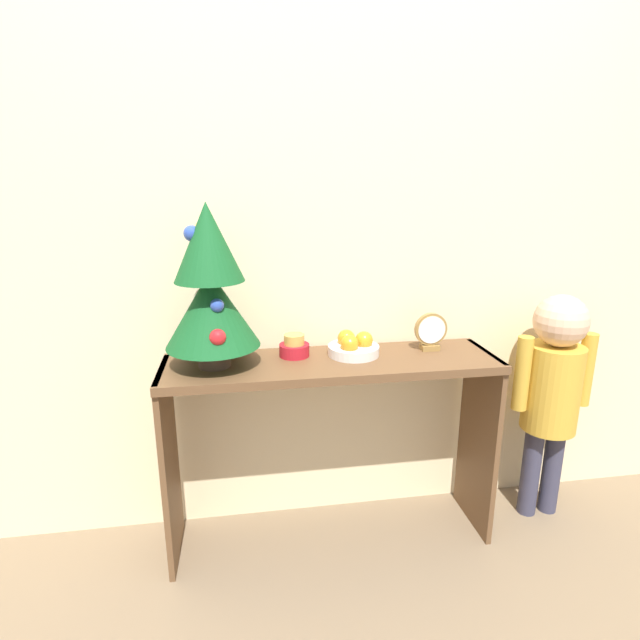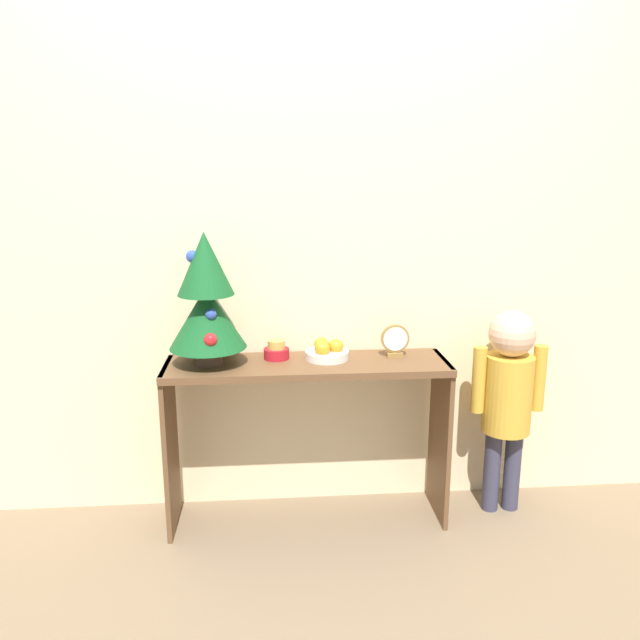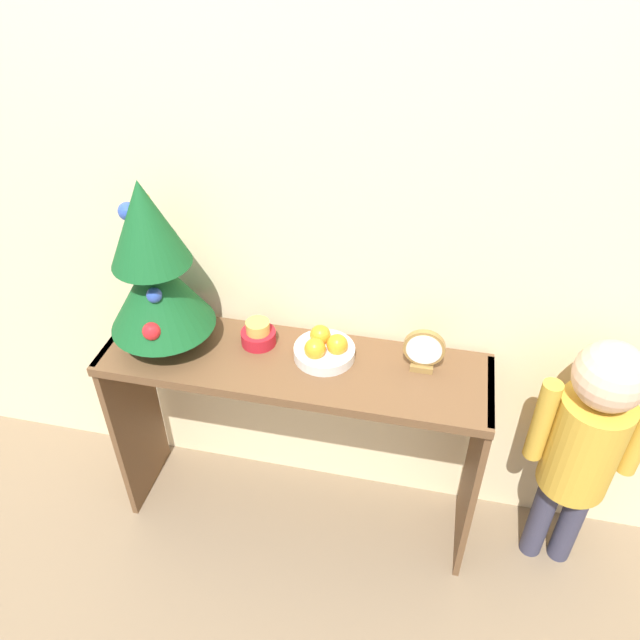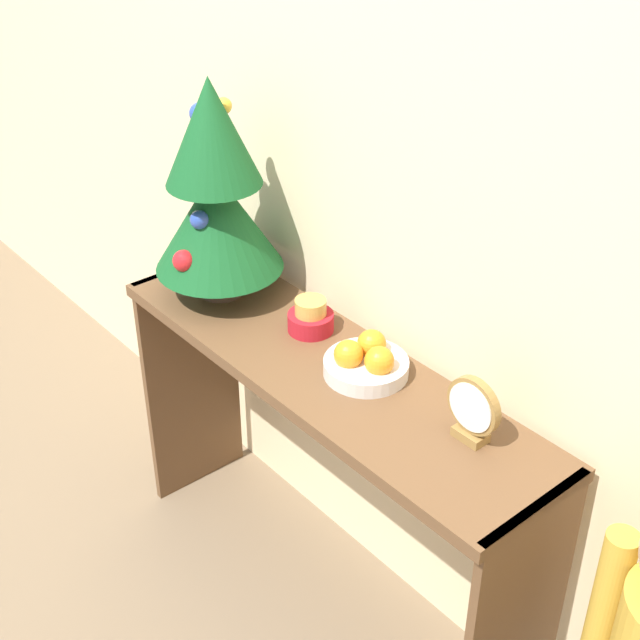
# 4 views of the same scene
# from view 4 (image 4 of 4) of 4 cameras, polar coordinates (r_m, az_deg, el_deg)

# --- Properties ---
(ground_plane) EXTENTS (12.00, 12.00, 0.00)m
(ground_plane) POSITION_cam_4_polar(r_m,az_deg,el_deg) (2.39, -2.86, -18.73)
(ground_plane) COLOR #7A664C
(back_wall) EXTENTS (7.00, 0.05, 2.50)m
(back_wall) POSITION_cam_4_polar(r_m,az_deg,el_deg) (1.86, 5.41, 13.08)
(back_wall) COLOR beige
(back_wall) RESTS_ON ground_plane
(console_table) EXTENTS (1.18, 0.33, 0.73)m
(console_table) POSITION_cam_4_polar(r_m,az_deg,el_deg) (2.06, 0.32, -6.54)
(console_table) COLOR brown
(console_table) RESTS_ON ground_plane
(mini_tree) EXTENTS (0.31, 0.31, 0.55)m
(mini_tree) POSITION_cam_4_polar(r_m,az_deg,el_deg) (2.12, -6.73, 8.14)
(mini_tree) COLOR #4C3828
(mini_tree) RESTS_ON console_table
(fruit_bowl) EXTENTS (0.19, 0.19, 0.09)m
(fruit_bowl) POSITION_cam_4_polar(r_m,az_deg,el_deg) (1.92, 2.97, -2.67)
(fruit_bowl) COLOR silver
(fruit_bowl) RESTS_ON console_table
(singing_bowl) EXTENTS (0.11, 0.11, 0.08)m
(singing_bowl) POSITION_cam_4_polar(r_m,az_deg,el_deg) (2.06, -0.60, 0.15)
(singing_bowl) COLOR #AD1923
(singing_bowl) RESTS_ON console_table
(desk_clock) EXTENTS (0.12, 0.04, 0.14)m
(desk_clock) POSITION_cam_4_polar(r_m,az_deg,el_deg) (1.74, 9.75, -5.73)
(desk_clock) COLOR olive
(desk_clock) RESTS_ON console_table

